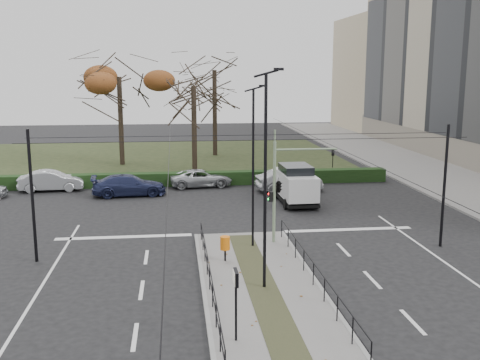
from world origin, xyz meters
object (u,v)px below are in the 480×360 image
object	(u,v)px
litter_bin	(225,243)
streetlamp_median_far	(253,166)
parked_car_fifth	(289,180)
parked_car_third	(129,185)
info_panel	(236,286)
parked_car_fourth	(201,178)
white_van	(296,183)
bare_tree_center	(214,76)
bare_tree_near	(194,92)
traffic_light	(280,184)
rust_tree	(119,77)
parked_car_second	(51,181)
streetlamp_median_near	(266,180)

from	to	relation	value
litter_bin	streetlamp_median_far	bearing A→B (deg)	52.38
parked_car_fifth	parked_car_third	bearing A→B (deg)	85.18
info_panel	parked_car_fourth	distance (m)	24.92
white_van	bare_tree_center	world-z (taller)	bare_tree_center
bare_tree_near	parked_car_fourth	bearing A→B (deg)	-88.16
parked_car_third	bare_tree_center	bearing A→B (deg)	-27.01
traffic_light	parked_car_third	size ratio (longest dim) A/B	0.99
rust_tree	parked_car_fifth	distance (m)	19.54
bare_tree_near	parked_car_fifth	bearing A→B (deg)	-55.03
streetlamp_median_far	bare_tree_center	size ratio (longest dim) A/B	0.68
parked_car_second	rust_tree	world-z (taller)	rust_tree
white_van	rust_tree	bearing A→B (deg)	127.08
info_panel	parked_car_fifth	world-z (taller)	info_panel
parked_car_second	info_panel	bearing A→B (deg)	-161.28
litter_bin	parked_car_fifth	world-z (taller)	parked_car_fifth
white_van	rust_tree	xyz separation A→B (m)	(-12.53, 16.58, 6.68)
streetlamp_median_far	parked_car_fifth	size ratio (longest dim) A/B	1.64
parked_car_third	parked_car_fourth	xyz separation A→B (m)	(5.12, 2.52, -0.09)
rust_tree	bare_tree_center	distance (m)	10.14
streetlamp_median_near	white_van	xyz separation A→B (m)	(4.37, 14.50, -3.12)
white_van	bare_tree_center	bearing A→B (deg)	99.66
streetlamp_median_far	bare_tree_near	distance (m)	22.41
parked_car_third	parked_car_fifth	distance (m)	11.32
parked_car_fifth	bare_tree_center	bearing A→B (deg)	6.90
traffic_light	streetlamp_median_far	size ratio (longest dim) A/B	0.65
streetlamp_median_far	parked_car_fourth	bearing A→B (deg)	96.53
streetlamp_median_near	parked_car_third	bearing A→B (deg)	110.01
rust_tree	streetlamp_median_near	bearing A→B (deg)	-75.28
traffic_light	parked_car_fourth	bearing A→B (deg)	102.03
traffic_light	rust_tree	xyz separation A→B (m)	(-9.85, 25.26, 4.94)
traffic_light	parked_car_third	world-z (taller)	traffic_light
parked_car_second	bare_tree_near	world-z (taller)	bare_tree_near
parked_car_third	rust_tree	bearing A→B (deg)	2.10
traffic_light	parked_car_fourth	distance (m)	15.30
parked_car_third	bare_tree_near	bearing A→B (deg)	-32.42
parked_car_fourth	streetlamp_median_far	bearing A→B (deg)	-179.93
parked_car_third	bare_tree_center	size ratio (longest dim) A/B	0.44
traffic_light	streetlamp_median_near	distance (m)	6.22
parked_car_fourth	bare_tree_center	size ratio (longest dim) A/B	0.41
streetlamp_median_near	white_van	size ratio (longest dim) A/B	1.75
parked_car_fourth	white_van	xyz separation A→B (m)	(5.83, -6.11, 0.67)
traffic_light	litter_bin	size ratio (longest dim) A/B	4.46
streetlamp_median_near	parked_car_fifth	world-z (taller)	streetlamp_median_near
litter_bin	streetlamp_median_far	size ratio (longest dim) A/B	0.15
streetlamp_median_far	parked_car_second	xyz separation A→B (m)	(-12.54, 15.02, -3.32)
parked_car_third	bare_tree_near	world-z (taller)	bare_tree_near
info_panel	rust_tree	size ratio (longest dim) A/B	0.22
streetlamp_median_far	parked_car_second	bearing A→B (deg)	129.86
streetlamp_median_far	bare_tree_near	bearing A→B (deg)	95.08
bare_tree_center	bare_tree_near	size ratio (longest dim) A/B	1.19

